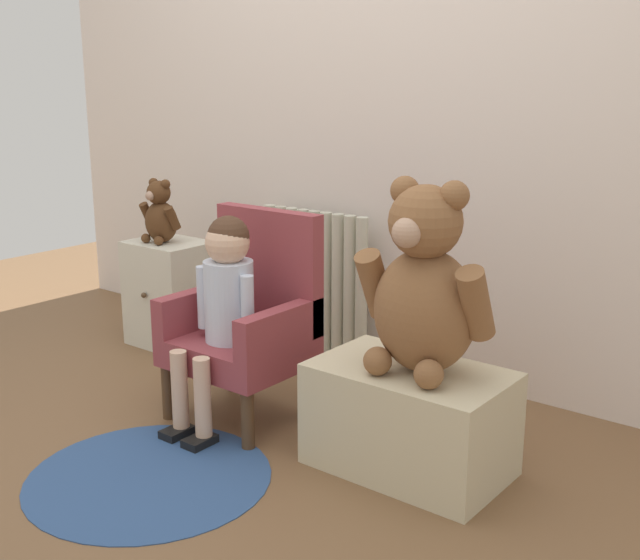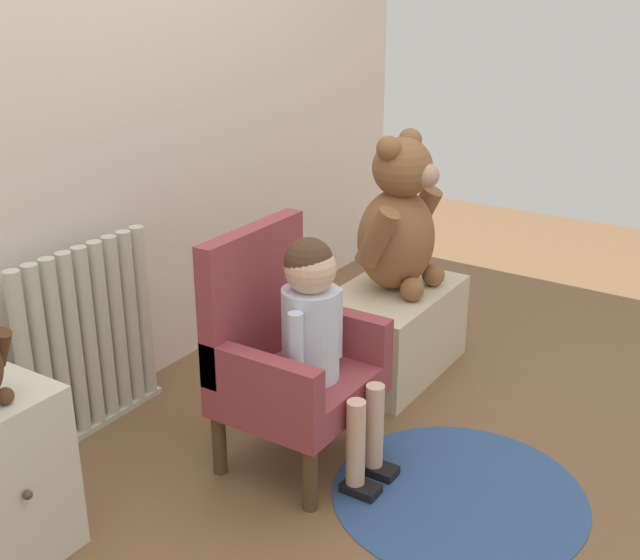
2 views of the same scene
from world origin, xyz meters
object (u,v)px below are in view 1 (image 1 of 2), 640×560
at_px(small_dresser, 170,293).
at_px(floor_rug, 149,477).
at_px(child_figure, 224,292).
at_px(small_teddy_bear, 160,215).
at_px(large_teddy_bear, 424,289).
at_px(radiator, 314,284).
at_px(child_armchair, 248,321).
at_px(low_bench, 409,419).

bearing_deg(small_dresser, floor_rug, -44.87).
distance_m(child_figure, small_teddy_bear, 0.93).
relative_size(large_teddy_bear, small_teddy_bear, 2.07).
distance_m(radiator, floor_rug, 1.25).
xyz_separation_m(large_teddy_bear, small_teddy_bear, (-1.53, 0.32, 0.01)).
relative_size(radiator, child_armchair, 0.87).
bearing_deg(floor_rug, child_armchair, 99.54).
relative_size(child_figure, small_teddy_bear, 2.62).
bearing_deg(child_figure, child_armchair, 90.00).
xyz_separation_m(radiator, small_dresser, (-0.60, -0.29, -0.08)).
height_order(low_bench, small_teddy_bear, small_teddy_bear).
bearing_deg(radiator, child_figure, -74.56).
xyz_separation_m(child_armchair, low_bench, (0.68, -0.01, -0.18)).
relative_size(small_teddy_bear, floor_rug, 0.38).
bearing_deg(floor_rug, low_bench, 42.74).
relative_size(child_figure, large_teddy_bear, 1.27).
xyz_separation_m(radiator, low_bench, (0.88, -0.64, -0.15)).
xyz_separation_m(child_armchair, large_teddy_bear, (0.71, -0.00, 0.24)).
relative_size(radiator, small_dresser, 1.34).
height_order(child_figure, low_bench, child_figure).
relative_size(radiator, floor_rug, 0.85).
height_order(child_armchair, low_bench, child_armchair).
bearing_deg(large_teddy_bear, floor_rug, -138.77).
bearing_deg(small_dresser, child_figure, -29.75).
bearing_deg(low_bench, child_figure, -170.86).
xyz_separation_m(low_bench, small_teddy_bear, (-1.49, 0.32, 0.43)).
distance_m(child_armchair, low_bench, 0.70).
distance_m(radiator, small_dresser, 0.67).
distance_m(low_bench, small_teddy_bear, 1.58).
height_order(small_dresser, low_bench, small_dresser).
xyz_separation_m(radiator, large_teddy_bear, (0.92, -0.63, 0.27)).
height_order(child_armchair, small_teddy_bear, small_teddy_bear).
xyz_separation_m(radiator, child_figure, (0.21, -0.75, 0.16)).
relative_size(radiator, low_bench, 1.07).
height_order(small_teddy_bear, floor_rug, small_teddy_bear).
relative_size(radiator, small_teddy_bear, 2.27).
height_order(small_dresser, floor_rug, small_dresser).
bearing_deg(small_dresser, large_teddy_bear, -12.90).
height_order(low_bench, large_teddy_bear, large_teddy_bear).
relative_size(low_bench, small_teddy_bear, 2.11).
height_order(small_dresser, child_armchair, child_armchair).
bearing_deg(small_teddy_bear, radiator, 27.32).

